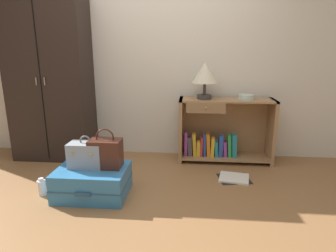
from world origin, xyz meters
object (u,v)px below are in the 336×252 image
(bookshelf, at_px, (222,132))
(wardrobe, at_px, (50,79))
(handbag, at_px, (106,153))
(train_case, at_px, (86,155))
(suitcase_large, at_px, (93,182))
(bowl, at_px, (246,97))
(table_lamp, at_px, (205,74))
(bottle, at_px, (42,187))
(open_book_on_floor, at_px, (234,178))

(bookshelf, bearing_deg, wardrobe, -178.52)
(bookshelf, distance_m, handbag, 1.52)
(train_case, bearing_deg, suitcase_large, -31.20)
(bowl, distance_m, train_case, 1.91)
(table_lamp, relative_size, train_case, 1.38)
(bookshelf, relative_size, suitcase_large, 1.71)
(bottle, bearing_deg, bookshelf, 31.19)
(suitcase_large, bearing_deg, bottle, -174.63)
(train_case, bearing_deg, table_lamp, 40.57)
(bookshelf, bearing_deg, train_case, -143.62)
(wardrobe, bearing_deg, bowl, 0.15)
(train_case, bearing_deg, handbag, 3.29)
(bookshelf, relative_size, open_book_on_floor, 3.10)
(train_case, distance_m, bottle, 0.54)
(bookshelf, bearing_deg, table_lamp, -171.58)
(suitcase_large, distance_m, handbag, 0.31)
(bookshelf, xyz_separation_m, handbag, (-1.16, -0.98, 0.04))
(bookshelf, xyz_separation_m, bowl, (0.26, -0.05, 0.44))
(wardrobe, height_order, open_book_on_floor, wardrobe)
(table_lamp, height_order, suitcase_large, table_lamp)
(bookshelf, height_order, bowl, bowl)
(table_lamp, height_order, bottle, table_lamp)
(table_lamp, relative_size, open_book_on_floor, 1.19)
(handbag, height_order, open_book_on_floor, handbag)
(train_case, bearing_deg, bottle, -169.22)
(bowl, distance_m, bottle, 2.40)
(wardrobe, relative_size, handbag, 5.31)
(wardrobe, relative_size, suitcase_large, 3.01)
(bookshelf, distance_m, train_case, 1.68)
(suitcase_large, height_order, bottle, suitcase_large)
(table_lamp, distance_m, train_case, 1.63)
(handbag, height_order, bottle, handbag)
(wardrobe, bearing_deg, bookshelf, 1.48)
(suitcase_large, bearing_deg, bowl, 32.31)
(bottle, bearing_deg, open_book_on_floor, 15.43)
(bowl, height_order, open_book_on_floor, bowl)
(table_lamp, bearing_deg, train_case, -139.43)
(train_case, relative_size, open_book_on_floor, 0.86)
(wardrobe, xyz_separation_m, handbag, (0.94, -0.93, -0.59))
(bookshelf, height_order, handbag, bookshelf)
(bowl, distance_m, handbag, 1.75)
(train_case, height_order, open_book_on_floor, train_case)
(train_case, bearing_deg, bookshelf, 36.38)
(handbag, bearing_deg, bowl, 33.27)
(train_case, bearing_deg, wardrobe, 128.87)
(wardrobe, distance_m, table_lamp, 1.88)
(suitcase_large, bearing_deg, handbag, 20.12)
(suitcase_large, bearing_deg, bookshelf, 38.60)
(bottle, bearing_deg, table_lamp, 33.92)
(handbag, distance_m, bottle, 0.70)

